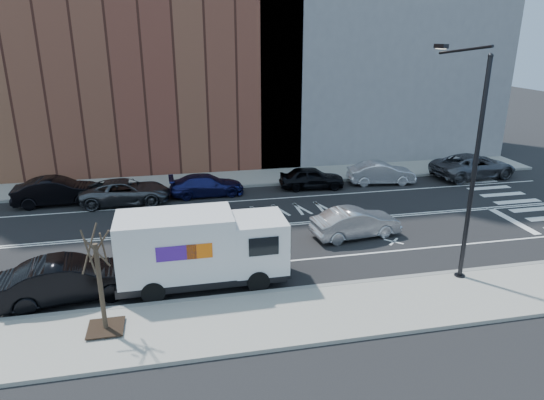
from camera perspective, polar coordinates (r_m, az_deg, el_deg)
name	(u,v)px	position (r m, az deg, el deg)	size (l,w,h in m)	color
ground	(262,226)	(25.75, -1.24, -3.13)	(120.00, 120.00, 0.00)	black
sidewalk_near	(307,315)	(18.07, 4.12, -13.29)	(44.00, 3.60, 0.15)	gray
sidewalk_far	(238,179)	(33.93, -4.01, 2.51)	(44.00, 3.60, 0.15)	gray
curb_near	(294,290)	(19.55, 2.66, -10.51)	(44.00, 0.25, 0.17)	gray
curb_far	(242,186)	(32.22, -3.56, 1.64)	(44.00, 0.25, 0.17)	gray
crosswalk	(525,205)	(32.54, 27.65, -0.56)	(3.00, 14.00, 0.01)	white
road_markings	(262,226)	(25.75, -1.24, -3.12)	(40.00, 8.60, 0.01)	white
bldg_brick	(111,14)	(39.21, -18.36, 20.06)	(26.00, 10.00, 22.00)	brown
streetlight	(468,158)	(20.59, 22.10, 4.60)	(0.44, 4.02, 9.34)	black
street_tree	(102,296)	(17.36, -19.41, -10.62)	(1.20, 1.20, 3.75)	black
fedex_van	(201,248)	(19.61, -8.34, -5.57)	(6.78, 2.45, 3.09)	black
far_parked_b	(57,191)	(31.51, -23.93, 0.96)	(1.72, 4.93, 1.62)	black
far_parked_c	(126,192)	(30.30, -16.83, 0.96)	(2.41, 5.23, 1.45)	#47494E
far_parked_d	(207,185)	(30.71, -7.70, 1.76)	(1.88, 4.64, 1.35)	#16194F
far_parked_e	(312,178)	(31.92, 4.70, 2.63)	(1.70, 4.22, 1.44)	black
far_parked_f	(381,173)	(33.65, 12.71, 3.11)	(1.55, 4.45, 1.47)	silver
far_parked_g	(473,166)	(37.04, 22.60, 3.72)	(2.78, 6.02, 1.67)	#505158
driving_sedan	(356,223)	(24.59, 9.83, -2.67)	(1.56, 4.47, 1.47)	#A1A2A6
near_parked_rear_a	(70,280)	(20.24, -22.68, -8.63)	(1.75, 5.02, 1.65)	black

